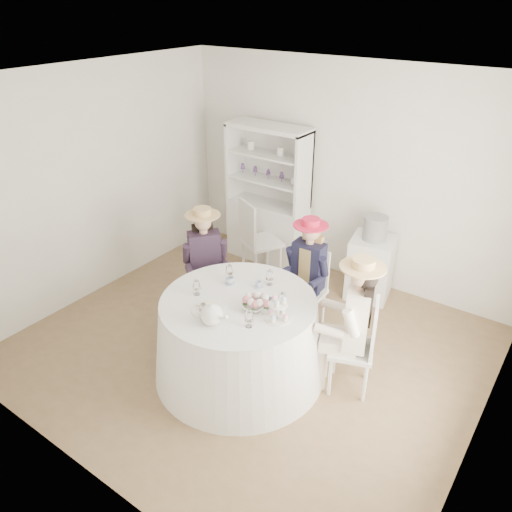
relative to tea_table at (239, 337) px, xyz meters
The scene contains 23 objects.
ground 0.58m from the tea_table, 110.49° to the left, with size 4.50×4.50×0.00m, color brown.
ceiling 2.32m from the tea_table, 110.49° to the left, with size 4.50×4.50×0.00m, color white.
wall_back 2.56m from the tea_table, 93.38° to the left, with size 4.50×4.50×0.00m, color silver.
wall_front 1.88m from the tea_table, 94.93° to the right, with size 4.50×4.50×0.00m, color silver.
wall_left 2.59m from the tea_table, behind, with size 4.50×4.50×0.00m, color silver.
wall_right 2.34m from the tea_table, 10.08° to the left, with size 4.50×4.50×0.00m, color silver.
tea_table is the anchor object (origin of this frame).
hutch 2.43m from the tea_table, 117.63° to the left, with size 1.28×0.85×1.87m.
side_table 2.10m from the tea_table, 77.95° to the left, with size 0.50×0.50×0.77m, color silver.
hatbox 2.15m from the tea_table, 77.95° to the left, with size 0.28×0.28×0.28m, color black.
guest_left 1.11m from the tea_table, 147.65° to the left, with size 0.57×0.56×1.33m.
guest_mid 1.10m from the tea_table, 83.17° to the left, with size 0.47×0.49×1.30m.
guest_right 1.12m from the tea_table, 23.99° to the left, with size 0.57×0.53×1.39m.
spare_chair 1.85m from the tea_table, 120.43° to the left, with size 0.60×0.60×1.08m.
teacup_a 0.55m from the tea_table, 143.02° to the left, with size 0.08×0.08×0.07m, color white.
teacup_b 0.54m from the tea_table, 86.05° to the left, with size 0.06×0.06×0.06m, color white.
teacup_c 0.54m from the tea_table, 18.42° to the left, with size 0.09×0.09×0.07m, color white.
flower_bowl 0.49m from the tea_table, 11.75° to the right, with size 0.21×0.21×0.05m, color white.
flower_arrangement 0.55m from the tea_table, ahead, with size 0.19×0.18×0.07m.
table_teapot 0.65m from the tea_table, 85.98° to the right, with size 0.27×0.19×0.20m.
sandwich_plate 0.54m from the tea_table, 115.14° to the right, with size 0.29×0.29×0.06m.
cupcake_stand 0.67m from the tea_table, ahead, with size 0.23×0.23×0.21m.
stemware_set 0.50m from the tea_table, ahead, with size 0.85×0.88×0.15m.
Camera 1 is at (2.50, -3.40, 3.36)m, focal length 35.00 mm.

